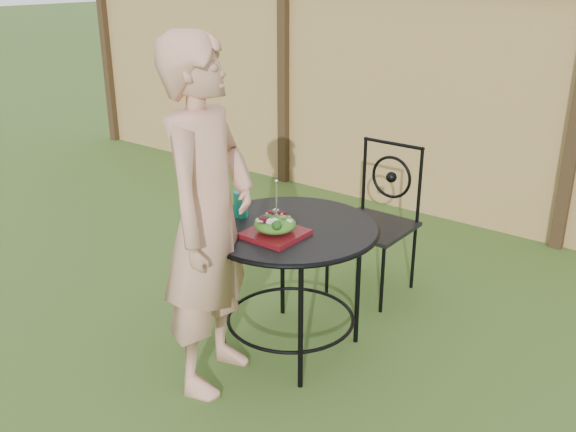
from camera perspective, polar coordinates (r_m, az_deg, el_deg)
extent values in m
plane|color=#224215|center=(4.04, -4.65, -8.03)|extent=(60.00, 60.00, 0.00)
cube|color=tan|center=(5.45, 10.96, 9.63)|extent=(8.00, 0.05, 1.80)
cube|color=black|center=(7.94, -15.73, 13.23)|extent=(0.09, 0.09, 1.90)
cube|color=black|center=(6.09, -0.36, 11.70)|extent=(0.09, 0.09, 1.90)
cylinder|color=black|center=(3.31, 0.24, -1.03)|extent=(0.90, 0.90, 0.02)
torus|color=black|center=(3.31, 0.24, -1.13)|extent=(0.92, 0.92, 0.02)
torus|color=black|center=(3.55, 0.23, -9.03)|extent=(0.70, 0.70, 0.02)
cylinder|color=black|center=(3.53, 6.24, -6.17)|extent=(0.03, 0.03, 0.71)
cylinder|color=black|center=(3.80, -0.50, -3.96)|extent=(0.03, 0.03, 0.71)
cylinder|color=black|center=(3.44, -5.92, -6.90)|extent=(0.03, 0.03, 0.71)
cylinder|color=black|center=(3.15, 1.13, -9.71)|extent=(0.03, 0.03, 0.71)
cube|color=black|center=(4.06, 7.51, -0.92)|extent=(0.46, 0.46, 0.03)
cylinder|color=black|center=(4.08, 9.36, 6.37)|extent=(0.42, 0.02, 0.02)
torus|color=black|center=(4.14, 9.17, 3.43)|extent=(0.28, 0.02, 0.28)
cylinder|color=black|center=(4.09, 3.51, -4.11)|extent=(0.02, 0.02, 0.44)
cylinder|color=black|center=(3.91, 8.38, -5.62)|extent=(0.02, 0.02, 0.44)
cylinder|color=black|center=(4.40, 6.46, -2.31)|extent=(0.02, 0.02, 0.44)
cylinder|color=black|center=(4.23, 11.08, -3.62)|extent=(0.02, 0.02, 0.44)
cylinder|color=black|center=(4.24, 6.80, 3.70)|extent=(0.02, 0.02, 0.50)
cylinder|color=black|center=(4.06, 11.62, 2.60)|extent=(0.02, 0.02, 0.50)
imported|color=tan|center=(3.03, -7.10, -0.32)|extent=(0.59, 0.73, 1.73)
cube|color=#490A0E|center=(3.18, -1.15, -1.59)|extent=(0.27, 0.27, 0.02)
ellipsoid|color=#235614|center=(3.16, -1.16, -0.72)|extent=(0.21, 0.21, 0.08)
cylinder|color=silver|center=(3.11, -1.03, 1.45)|extent=(0.01, 0.01, 0.18)
cylinder|color=#0B836B|center=(3.42, -4.22, 1.09)|extent=(0.08, 0.08, 0.14)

